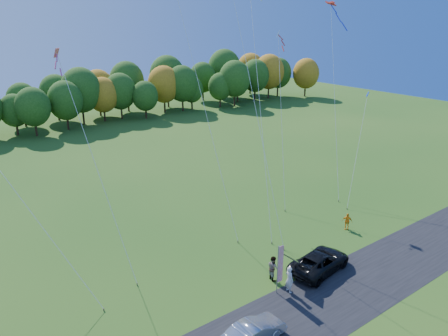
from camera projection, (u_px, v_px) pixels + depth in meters
ground at (273, 280)px, 31.81m from camera, size 160.00×160.00×0.00m
asphalt_strip at (315, 308)px, 28.78m from camera, size 90.00×6.00×0.01m
tree_line at (50, 131)px, 73.37m from camera, size 116.00×12.00×10.00m
black_suv at (320, 262)px, 32.78m from camera, size 5.77×3.25×1.52m
silver_sedan at (253, 333)px, 25.50m from camera, size 4.36×1.73×1.41m
person_tailgate_a at (289, 279)px, 30.18m from camera, size 0.54×0.76×1.96m
person_tailgate_b at (273, 268)px, 31.69m from camera, size 0.86×1.02×1.84m
person_east at (347, 221)px, 39.17m from camera, size 0.83×0.97×1.56m
feather_flag at (280, 264)px, 29.71m from camera, size 0.49×0.09×3.69m
kite_delta_blue at (190, 48)px, 34.72m from camera, size 4.13×10.55×32.12m
kite_parafoil_orange at (257, 68)px, 37.85m from camera, size 6.84×11.52×28.29m
kite_delta_red at (250, 78)px, 35.47m from camera, size 2.88×10.00×24.62m
kite_parafoil_rainbow at (335, 98)px, 46.85m from camera, size 7.57×8.74×20.06m
kite_diamond_yellow at (44, 230)px, 28.41m from camera, size 4.70×7.80×10.45m
kite_diamond_white at (282, 119)px, 44.35m from camera, size 5.55×7.76×17.18m
kite_diamond_pink at (96, 167)px, 31.08m from camera, size 1.98×8.29×16.40m
kite_diamond_blue_low at (358, 150)px, 44.45m from camera, size 6.17×3.51×11.03m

